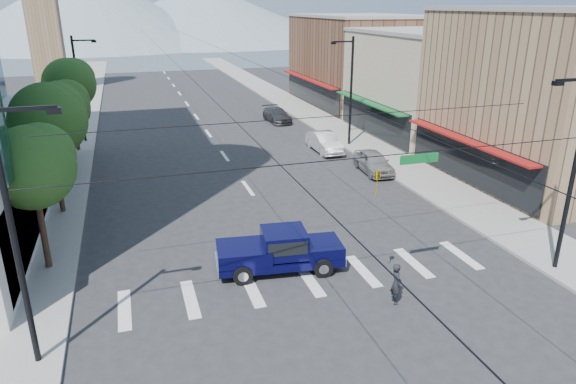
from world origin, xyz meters
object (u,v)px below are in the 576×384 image
pedestrian (396,283)px  parked_car_mid (325,142)px  pickup_truck (279,250)px  parked_car_far (277,115)px  parked_car_near (373,162)px

pedestrian → parked_car_mid: 22.78m
pickup_truck → parked_car_mid: size_ratio=1.23×
parked_car_mid → pedestrian: bearing=-104.8°
pedestrian → parked_car_far: bearing=1.7°
pedestrian → parked_car_near: bearing=-13.3°
parked_car_near → pickup_truck: bearing=-127.4°
parked_car_near → parked_car_far: 18.46m
pickup_truck → parked_car_mid: (9.28, 18.06, -0.22)m
pickup_truck → parked_car_far: pickup_truck is taller
pedestrian → parked_car_far: (5.10, 34.23, -0.17)m
parked_car_far → parked_car_near: bearing=-86.9°
parked_car_far → pickup_truck: bearing=-108.7°
parked_car_mid → parked_car_far: (-0.48, 12.14, -0.08)m
pickup_truck → parked_car_far: size_ratio=1.22×
parked_car_mid → parked_car_far: parked_car_mid is taller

